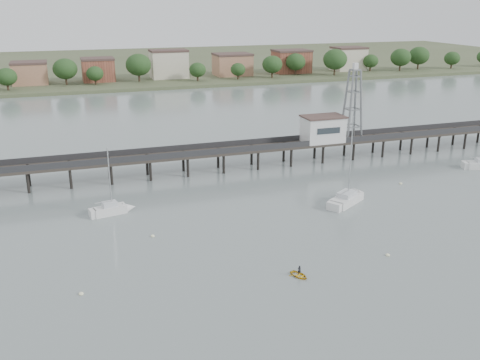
{
  "coord_description": "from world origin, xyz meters",
  "views": [
    {
      "loc": [
        -24.21,
        -34.69,
        31.22
      ],
      "look_at": [
        1.36,
        42.0,
        4.0
      ],
      "focal_mm": 40.0,
      "sensor_mm": 36.0,
      "label": 1
    }
  ],
  "objects_px": {
    "pier": "(203,153)",
    "sailboat_c": "(351,197)",
    "lattice_tower": "(353,105)",
    "sailboat_b": "(116,209)",
    "yellow_dinghy": "(299,276)"
  },
  "relations": [
    {
      "from": "pier",
      "to": "sailboat_b",
      "type": "height_order",
      "value": "sailboat_b"
    },
    {
      "from": "sailboat_b",
      "to": "sailboat_c",
      "type": "distance_m",
      "value": 37.78
    },
    {
      "from": "lattice_tower",
      "to": "sailboat_b",
      "type": "distance_m",
      "value": 53.19
    },
    {
      "from": "pier",
      "to": "yellow_dinghy",
      "type": "height_order",
      "value": "pier"
    },
    {
      "from": "pier",
      "to": "sailboat_b",
      "type": "xyz_separation_m",
      "value": [
        -18.18,
        -15.88,
        -3.14
      ]
    },
    {
      "from": "sailboat_c",
      "to": "lattice_tower",
      "type": "bearing_deg",
      "value": 28.68
    },
    {
      "from": "lattice_tower",
      "to": "sailboat_b",
      "type": "relative_size",
      "value": 1.41
    },
    {
      "from": "pier",
      "to": "sailboat_c",
      "type": "xyz_separation_m",
      "value": [
        18.98,
        -22.7,
        -3.16
      ]
    },
    {
      "from": "sailboat_b",
      "to": "sailboat_c",
      "type": "bearing_deg",
      "value": -22.53
    },
    {
      "from": "sailboat_c",
      "to": "yellow_dinghy",
      "type": "bearing_deg",
      "value": -164.67
    },
    {
      "from": "sailboat_b",
      "to": "yellow_dinghy",
      "type": "bearing_deg",
      "value": -67.88
    },
    {
      "from": "pier",
      "to": "lattice_tower",
      "type": "height_order",
      "value": "lattice_tower"
    },
    {
      "from": "lattice_tower",
      "to": "sailboat_c",
      "type": "height_order",
      "value": "lattice_tower"
    },
    {
      "from": "sailboat_c",
      "to": "yellow_dinghy",
      "type": "distance_m",
      "value": 27.64
    },
    {
      "from": "sailboat_c",
      "to": "yellow_dinghy",
      "type": "relative_size",
      "value": 6.01
    }
  ]
}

